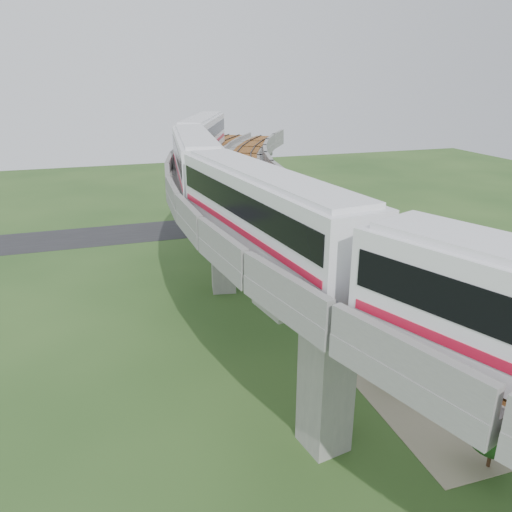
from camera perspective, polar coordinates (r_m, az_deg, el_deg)
The scene contains 13 objects.
ground at distance 35.62m, azimuth -0.94°, elevation -10.47°, with size 160.00×160.00×0.00m, color #27471C.
dirt_lot at distance 39.96m, azimuth 19.75°, elevation -8.12°, with size 18.00×26.00×0.04m, color gray.
asphalt_road at distance 62.70m, azimuth -8.93°, elevation 3.07°, with size 60.00×8.00×0.03m, color #232326.
viaduct at distance 33.24m, azimuth 5.34°, elevation 4.19°, with size 19.58×73.98×11.40m.
metro_train at distance 30.18m, azimuth 0.26°, elevation 9.00°, with size 11.30×61.34×3.64m.
fence at distance 38.85m, azimuth 13.06°, elevation -7.02°, with size 3.87×38.73×1.50m.
tree_0 at distance 57.32m, azimuth 2.62°, elevation 4.05°, with size 3.14×3.14×3.62m.
tree_1 at distance 47.84m, azimuth 4.25°, elevation 0.40°, with size 2.77×2.77×3.21m.
tree_2 at distance 40.25m, azimuth 7.31°, elevation -3.67°, with size 2.43×2.43×3.04m.
tree_3 at distance 32.15m, azimuth 15.69°, elevation -10.38°, with size 2.29×2.29×3.20m.
tree_4 at distance 27.67m, azimuth 25.60°, elevation -17.77°, with size 2.64×2.64×3.15m.
car_red at distance 37.97m, azimuth 22.88°, elevation -9.17°, with size 1.11×3.19×1.05m, color #9F140E.
car_dark at distance 39.75m, azimuth 13.78°, elevation -6.64°, with size 1.62×3.98×1.16m, color black.
Camera 1 is at (-8.80, -29.38, 18.12)m, focal length 35.00 mm.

